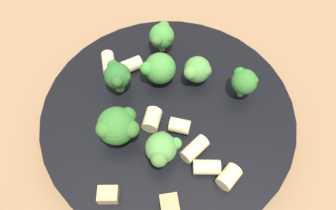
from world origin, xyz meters
TOP-DOWN VIEW (x-y plane):
  - ground_plane at (0.00, 0.00)m, footprint 2.00×2.00m
  - pasta_bowl at (0.00, 0.00)m, footprint 0.29×0.29m
  - broccoli_floret_0 at (0.04, -0.05)m, footprint 0.04×0.04m
  - broccoli_floret_1 at (-0.09, -0.02)m, footprint 0.04×0.03m
  - broccoli_floret_2 at (0.06, 0.00)m, footprint 0.04×0.03m
  - broccoli_floret_3 at (-0.04, -0.02)m, footprint 0.04×0.04m
  - broccoli_floret_4 at (-0.02, -0.06)m, footprint 0.04×0.03m
  - broccoli_floret_5 at (-0.03, 0.08)m, footprint 0.03×0.03m
  - broccoli_floret_6 at (-0.05, 0.03)m, footprint 0.03×0.03m
  - rigatoni_0 at (-0.05, -0.05)m, footprint 0.03×0.03m
  - rigatoni_1 at (0.07, 0.05)m, footprint 0.02×0.03m
  - rigatoni_2 at (0.05, 0.03)m, footprint 0.03×0.03m
  - rigatoni_3 at (0.02, 0.02)m, footprint 0.02×0.02m
  - rigatoni_4 at (0.07, 0.07)m, footprint 0.03×0.03m
  - rigatoni_5 at (0.02, -0.02)m, footprint 0.03×0.02m
  - rigatoni_6 at (-0.05, -0.08)m, footprint 0.03×0.02m
  - chicken_chunk_0 at (0.11, 0.01)m, footprint 0.03×0.02m
  - chicken_chunk_1 at (0.11, -0.05)m, footprint 0.02×0.02m

SIDE VIEW (x-z plane):
  - ground_plane at x=0.00m, z-range 0.00..0.00m
  - pasta_bowl at x=0.00m, z-range 0.00..0.03m
  - chicken_chunk_1 at x=0.11m, z-range 0.03..0.04m
  - chicken_chunk_0 at x=0.11m, z-range 0.03..0.05m
  - rigatoni_1 at x=0.07m, z-range 0.03..0.05m
  - rigatoni_2 at x=0.05m, z-range 0.03..0.05m
  - rigatoni_6 at x=-0.05m, z-range 0.03..0.05m
  - rigatoni_3 at x=0.02m, z-range 0.03..0.05m
  - rigatoni_0 at x=-0.05m, z-range 0.03..0.05m
  - rigatoni_4 at x=0.07m, z-range 0.03..0.05m
  - rigatoni_5 at x=0.02m, z-range 0.03..0.05m
  - broccoli_floret_6 at x=-0.05m, z-range 0.03..0.07m
  - broccoli_floret_2 at x=0.06m, z-range 0.03..0.07m
  - broccoli_floret_3 at x=-0.04m, z-range 0.03..0.07m
  - broccoli_floret_5 at x=-0.03m, z-range 0.04..0.08m
  - broccoli_floret_4 at x=-0.02m, z-range 0.04..0.08m
  - broccoli_floret_1 at x=-0.09m, z-range 0.04..0.08m
  - broccoli_floret_0 at x=0.04m, z-range 0.04..0.08m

